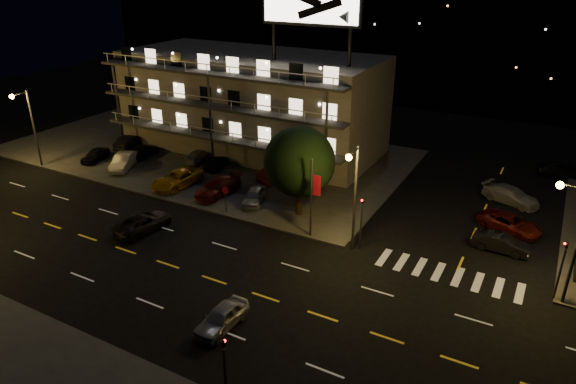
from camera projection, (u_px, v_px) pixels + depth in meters
The scene contains 29 objects.
ground at pixel (190, 272), 35.10m from camera, with size 140.00×140.00×0.00m, color black.
curb_nw at pixel (204, 151), 57.19m from camera, with size 44.00×24.00×0.15m, color #343432.
motel at pixel (252, 102), 56.35m from camera, with size 28.00×13.80×18.10m.
hill_backdrop at pixel (411, 12), 87.95m from camera, with size 120.00×25.00×24.00m.
streetlight_nw at pixel (29, 121), 50.80m from camera, with size 0.44×1.92×8.00m.
streetlight_nc at pixel (354, 189), 35.68m from camera, with size 0.44×1.92×8.00m.
streetlight_ne at pixel (573, 232), 29.99m from camera, with size 1.92×0.44×8.00m.
signal_nw at pixel (361, 218), 36.89m from camera, with size 0.20×0.27×4.60m.
signal_sw at pixel (225, 367), 23.30m from camera, with size 0.20×0.27×4.60m.
signal_ne at pixel (562, 265), 31.20m from camera, with size 0.27×0.20×4.60m.
banner_north at pixel (312, 197), 38.18m from camera, with size 0.83×0.16×6.40m.
stop_sign at pixel (225, 195), 42.56m from camera, with size 0.91×0.11×2.61m.
tree at pixel (299, 164), 41.07m from camera, with size 5.98×5.76×7.53m.
lot_car_0 at pixel (95, 155), 54.10m from camera, with size 1.49×3.71×1.26m, color black.
lot_car_1 at pixel (124, 161), 52.00m from camera, with size 1.62×4.65×1.53m, color #98989D.
lot_car_2 at pixel (177, 179), 47.86m from camera, with size 2.45×5.31×1.47m, color #C18612.
lot_car_3 at pixel (218, 187), 46.13m from camera, with size 2.07×5.09×1.48m, color #52120B.
lot_car_4 at pixel (254, 196), 44.53m from camera, with size 1.54×3.83×1.30m, color #98989D.
lot_car_5 at pixel (130, 141), 57.86m from camera, with size 1.54×4.43×1.46m, color black.
lot_car_6 at pixel (142, 151), 55.28m from camera, with size 2.03×4.41×1.23m, color black.
lot_car_7 at pixel (199, 156), 53.96m from camera, with size 1.71×4.22×1.22m, color #98989D.
lot_car_8 at pixel (217, 162), 52.10m from camera, with size 1.49×3.71×1.26m, color black.
lot_car_9 at pixel (278, 173), 49.21m from camera, with size 1.61×4.63×1.53m, color #52120B.
side_car_0 at pixel (501, 243), 37.39m from camera, with size 1.39×4.00×1.32m, color black.
side_car_1 at pixel (510, 223), 40.16m from camera, with size 2.24×4.86×1.35m, color #52120B.
side_car_2 at pixel (511, 195), 44.89m from camera, with size 2.01×4.94×1.43m, color #98989D.
side_car_3 at pixel (560, 169), 50.57m from camera, with size 1.64×4.09×1.39m, color black.
road_car_east at pixel (222, 318), 29.55m from camera, with size 1.58×3.92×1.34m, color #98989D.
road_car_west at pixel (143, 222), 40.33m from camera, with size 2.24×4.86×1.35m, color black.
Camera 1 is at (20.17, -22.87, 19.42)m, focal length 32.00 mm.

